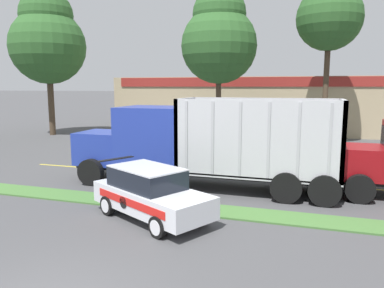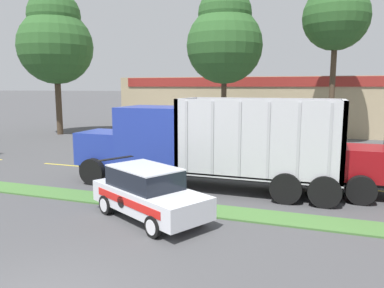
# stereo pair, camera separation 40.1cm
# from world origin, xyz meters

# --- Properties ---
(grass_verge) EXTENTS (120.00, 1.24, 0.06)m
(grass_verge) POSITION_xyz_m (0.00, 6.52, 0.03)
(grass_verge) COLOR #477538
(grass_verge) RESTS_ON ground_plane
(centre_line_3) EXTENTS (2.40, 0.14, 0.01)m
(centre_line_3) POSITION_xyz_m (-8.06, 11.14, 0.00)
(centre_line_3) COLOR yellow
(centre_line_3) RESTS_ON ground_plane
(centre_line_4) EXTENTS (2.40, 0.14, 0.01)m
(centre_line_4) POSITION_xyz_m (-2.66, 11.14, 0.00)
(centre_line_4) COLOR yellow
(centre_line_4) RESTS_ON ground_plane
(centre_line_5) EXTENTS (2.40, 0.14, 0.01)m
(centre_line_5) POSITION_xyz_m (2.74, 11.14, 0.00)
(centre_line_5) COLOR yellow
(centre_line_5) RESTS_ON ground_plane
(dump_truck_trail) EXTENTS (11.06, 2.69, 3.69)m
(dump_truck_trail) POSITION_xyz_m (-0.70, 9.40, 1.74)
(dump_truck_trail) COLOR black
(dump_truck_trail) RESTS_ON ground_plane
(rally_car) EXTENTS (4.52, 3.52, 1.67)m
(rally_car) POSITION_xyz_m (-0.17, 5.28, 0.84)
(rally_car) COLOR silver
(rally_car) RESTS_ON ground_plane
(store_building_backdrop) EXTENTS (33.85, 12.10, 4.99)m
(store_building_backdrop) POSITION_xyz_m (3.36, 33.02, 2.50)
(store_building_backdrop) COLOR tan
(store_building_backdrop) RESTS_ON ground_plane
(tree_behind_left) EXTENTS (5.47, 5.47, 11.17)m
(tree_behind_left) POSITION_xyz_m (-1.99, 21.78, 7.61)
(tree_behind_left) COLOR #473828
(tree_behind_left) RESTS_ON ground_plane
(tree_behind_right) EXTENTS (6.25, 6.25, 12.16)m
(tree_behind_right) POSITION_xyz_m (-16.76, 21.86, 8.08)
(tree_behind_right) COLOR #473828
(tree_behind_right) RESTS_ON ground_plane
(tree_behind_far_right) EXTENTS (4.47, 4.47, 12.15)m
(tree_behind_far_right) POSITION_xyz_m (5.45, 23.00, 9.21)
(tree_behind_far_right) COLOR #473828
(tree_behind_far_right) RESTS_ON ground_plane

